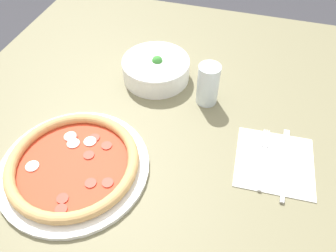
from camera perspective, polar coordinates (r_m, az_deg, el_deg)
The scene contains 8 objects.
ground_plane at distance 1.58m, azimuth -1.29°, elevation -15.45°, with size 8.00×8.00×0.00m, color #333338.
dining_table at distance 1.03m, azimuth -1.91°, elevation 1.42°, with size 1.12×1.07×0.76m.
pizza at distance 0.80m, azimuth -16.14°, elevation -6.42°, with size 0.35×0.35×0.04m.
bowl at distance 0.99m, azimuth -2.04°, elevation 10.10°, with size 0.20×0.20×0.08m.
napkin at distance 0.83m, azimuth 18.04°, elevation -5.95°, with size 0.19×0.19×0.00m.
fork at distance 0.82m, azimuth 16.23°, elevation -5.52°, with size 0.01×0.19×0.00m.
knife at distance 0.83m, azimuth 19.60°, elevation -6.63°, with size 0.01×0.22×0.01m.
glass at distance 0.90m, azimuth 6.99°, elevation 7.20°, with size 0.06×0.06×0.12m.
Camera 1 is at (0.23, -0.67, 1.41)m, focal length 35.00 mm.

